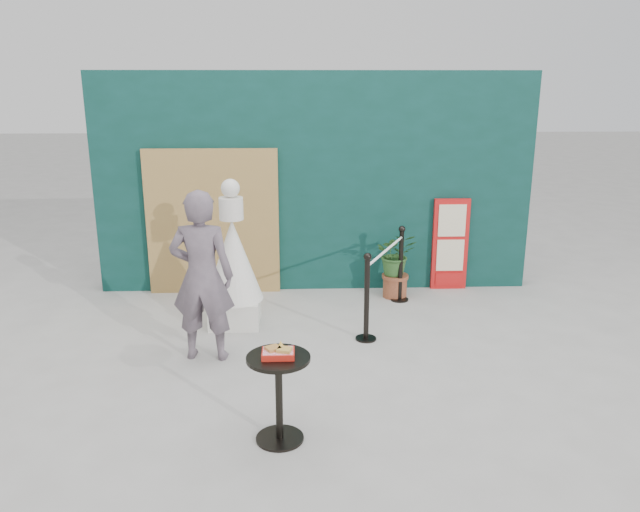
{
  "coord_description": "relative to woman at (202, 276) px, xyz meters",
  "views": [
    {
      "loc": [
        -0.26,
        -5.43,
        2.89
      ],
      "look_at": [
        0.0,
        1.2,
        1.0
      ],
      "focal_mm": 35.0,
      "sensor_mm": 36.0,
      "label": 1
    }
  ],
  "objects": [
    {
      "name": "bamboo_fence",
      "position": [
        -0.16,
        2.16,
        0.09
      ],
      "size": [
        1.8,
        0.08,
        2.0
      ],
      "primitive_type": "cube",
      "color": "tan",
      "rests_on": "ground"
    },
    {
      "name": "statue",
      "position": [
        0.23,
        0.95,
        -0.19
      ],
      "size": [
        0.7,
        0.7,
        1.78
      ],
      "color": "silver",
      "rests_on": "ground"
    },
    {
      "name": "cafe_table",
      "position": [
        0.83,
        -1.63,
        -0.42
      ],
      "size": [
        0.52,
        0.52,
        0.75
      ],
      "color": "black",
      "rests_on": "ground"
    },
    {
      "name": "planter",
      "position": [
        2.33,
        1.84,
        -0.39
      ],
      "size": [
        0.54,
        0.46,
        0.91
      ],
      "color": "brown",
      "rests_on": "ground"
    },
    {
      "name": "back_wall",
      "position": [
        1.24,
        2.37,
        0.59
      ],
      "size": [
        6.0,
        0.3,
        3.0
      ],
      "primitive_type": "cube",
      "color": "#0B332B",
      "rests_on": "ground"
    },
    {
      "name": "menu_board",
      "position": [
        3.14,
        2.17,
        -0.26
      ],
      "size": [
        0.5,
        0.07,
        1.3
      ],
      "color": "red",
      "rests_on": "ground"
    },
    {
      "name": "ground",
      "position": [
        1.24,
        -0.78,
        -0.91
      ],
      "size": [
        60.0,
        60.0,
        0.0
      ],
      "primitive_type": "plane",
      "color": "#ADAAA5",
      "rests_on": "ground"
    },
    {
      "name": "food_basket",
      "position": [
        0.83,
        -1.63,
        -0.13
      ],
      "size": [
        0.26,
        0.19,
        0.11
      ],
      "color": "red",
      "rests_on": "cafe_table"
    },
    {
      "name": "stanchion_barrier",
      "position": [
        2.07,
        1.05,
        -0.42
      ],
      "size": [
        0.84,
        1.54,
        1.03
      ],
      "color": "black",
      "rests_on": "ground"
    },
    {
      "name": "woman",
      "position": [
        0.0,
        0.0,
        0.0
      ],
      "size": [
        0.7,
        0.5,
        1.83
      ],
      "primitive_type": "imported",
      "rotation": [
        0.0,
        0.0,
        3.05
      ],
      "color": "slate",
      "rests_on": "ground"
    }
  ]
}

